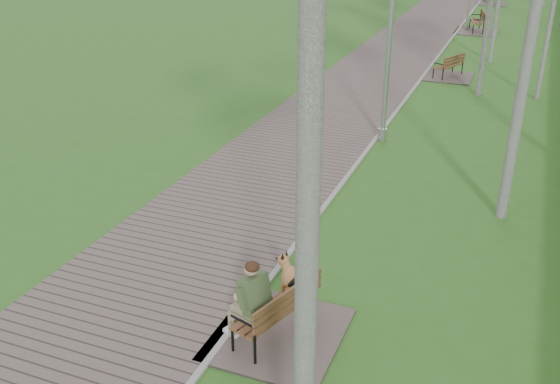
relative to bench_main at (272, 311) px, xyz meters
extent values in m
plane|color=#366922|center=(-0.60, 4.60, -0.44)|extent=(120.00, 120.00, 0.00)
cube|color=#6A5A56|center=(-2.35, 26.10, -0.42)|extent=(3.50, 67.00, 0.04)
cube|color=#999993|center=(-0.60, 26.10, -0.41)|extent=(0.10, 67.00, 0.05)
cube|color=#6A5A56|center=(0.09, 0.05, -0.42)|extent=(1.80, 2.00, 0.04)
cube|color=brown|center=(0.04, 0.05, 0.01)|extent=(0.88, 1.56, 0.04)
cube|color=brown|center=(0.27, -0.02, 0.28)|extent=(0.49, 1.44, 0.33)
cube|color=#6A5A56|center=(0.26, 16.10, -0.42)|extent=(1.67, 1.85, 0.04)
cube|color=brown|center=(0.21, 16.10, -0.02)|extent=(0.94, 1.44, 0.04)
cube|color=brown|center=(0.42, 16.01, 0.23)|extent=(0.59, 1.29, 0.31)
cube|color=#6A5A56|center=(0.29, 25.38, -0.42)|extent=(1.99, 2.21, 0.04)
cube|color=brown|center=(0.24, 25.38, 0.06)|extent=(0.82, 1.73, 0.04)
cube|color=brown|center=(0.50, 25.43, 0.36)|extent=(0.38, 1.63, 0.37)
cube|color=#6A5A56|center=(0.19, 35.14, -0.42)|extent=(1.77, 1.97, 0.04)
cylinder|color=#9FA2A7|center=(-0.43, 8.72, -0.27)|extent=(0.22, 0.22, 0.33)
cylinder|color=#9FA2A7|center=(-0.43, 8.72, 2.35)|extent=(0.13, 0.13, 5.57)
cylinder|color=#9FA2A7|center=(-0.27, 25.85, -0.31)|extent=(0.17, 0.17, 0.26)
cylinder|color=silver|center=(1.61, -3.18, 4.54)|extent=(0.19, 0.19, 9.97)
camera|label=1|loc=(2.87, -6.82, 5.35)|focal=40.00mm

